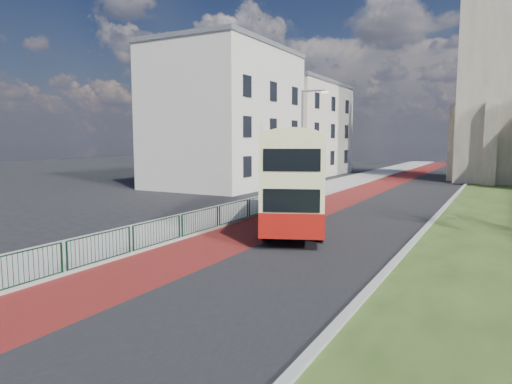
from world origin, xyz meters
The scene contains 11 objects.
ground centered at (0.00, 0.00, 0.00)m, with size 160.00×160.00×0.00m, color black.
road_carriageway centered at (1.50, 20.00, 0.01)m, with size 9.00×120.00×0.01m, color black.
bus_lane centered at (-1.20, 20.00, 0.01)m, with size 3.40×120.00×0.01m, color #591414.
pavement_west centered at (-5.00, 20.00, 0.06)m, with size 4.00×120.00×0.12m, color gray.
kerb_west centered at (-3.00, 20.00, 0.07)m, with size 0.25×120.00×0.13m, color #999993.
kerb_east centered at (6.10, 22.00, 0.07)m, with size 0.25×80.00×0.13m, color #999993.
pedestrian_railing centered at (-2.95, 4.00, 0.55)m, with size 0.07×24.00×1.12m.
street_block_near centered at (-14.00, 22.00, 6.51)m, with size 10.30×14.30×13.00m.
street_block_far centered at (-14.00, 38.00, 5.76)m, with size 10.30×16.30×11.50m.
streetlamp centered at (-4.35, 18.00, 4.59)m, with size 2.13×0.18×8.00m.
bus centered at (0.12, 6.29, 2.64)m, with size 6.56×11.23×4.63m.
Camera 1 is at (9.31, -14.70, 4.35)m, focal length 32.00 mm.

